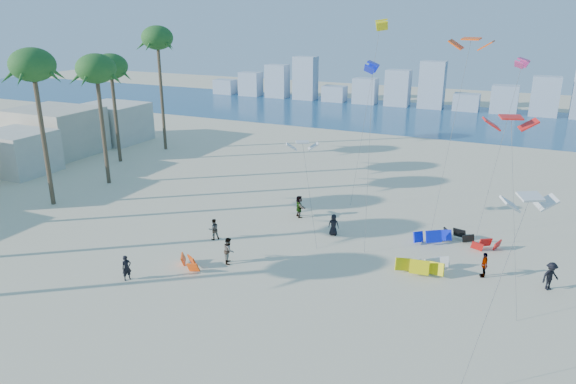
% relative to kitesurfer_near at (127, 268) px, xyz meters
% --- Properties ---
extents(ground, '(220.00, 220.00, 0.00)m').
position_rel_kitesurfer_near_xyz_m(ground, '(4.63, -7.45, -0.85)').
color(ground, beige).
rests_on(ground, ground).
extents(ocean, '(220.00, 220.00, 0.00)m').
position_rel_kitesurfer_near_xyz_m(ocean, '(4.63, 64.55, -0.85)').
color(ocean, navy).
rests_on(ocean, ground).
extents(kitesurfer_near, '(0.65, 0.74, 1.71)m').
position_rel_kitesurfer_near_xyz_m(kitesurfer_near, '(0.00, 0.00, 0.00)').
color(kitesurfer_near, black).
rests_on(kitesurfer_near, ground).
extents(kitesurfer_mid, '(1.04, 1.13, 1.88)m').
position_rel_kitesurfer_near_xyz_m(kitesurfer_mid, '(4.77, 4.93, 0.09)').
color(kitesurfer_mid, gray).
rests_on(kitesurfer_mid, ground).
extents(kitesurfers_far, '(27.01, 11.04, 1.90)m').
position_rel_kitesurfer_near_xyz_m(kitesurfers_far, '(13.56, 11.99, 0.04)').
color(kitesurfers_far, black).
rests_on(kitesurfers_far, ground).
extents(grounded_kites, '(20.56, 14.17, 1.02)m').
position_rel_kitesurfer_near_xyz_m(grounded_kites, '(16.42, 10.92, -0.41)').
color(grounded_kites, '#FF4A0D').
rests_on(grounded_kites, ground).
extents(flying_kites, '(28.58, 27.80, 16.58)m').
position_rel_kitesurfer_near_xyz_m(flying_kites, '(17.86, 15.31, 10.80)').
color(flying_kites, silver).
rests_on(flying_kites, ground).
extents(palm_row, '(9.18, 44.80, 15.15)m').
position_rel_kitesurfer_near_xyz_m(palm_row, '(-17.33, 8.70, 10.92)').
color(palm_row, brown).
rests_on(palm_row, ground).
extents(distant_skyline, '(85.00, 3.00, 8.40)m').
position_rel_kitesurfer_near_xyz_m(distant_skyline, '(3.45, 74.55, 2.23)').
color(distant_skyline, '#9EADBF').
rests_on(distant_skyline, ground).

